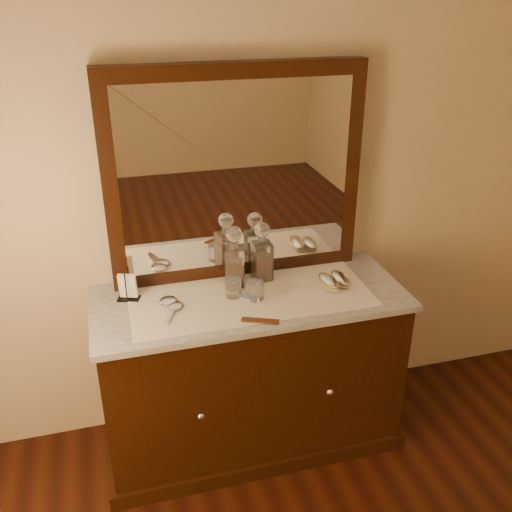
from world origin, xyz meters
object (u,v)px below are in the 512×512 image
napkin_rack (128,288)px  decanter_left (235,263)px  brush_near (329,282)px  pin_dish (248,296)px  hand_mirror_inner (174,308)px  dresser_cabinet (251,373)px  decanter_right (262,258)px  comb (260,321)px  hand_mirror_outer (168,303)px  mirror_frame (236,175)px  brush_far (340,279)px

napkin_rack → decanter_left: bearing=0.3°
decanter_left → brush_near: (0.42, -0.14, -0.09)m
pin_dish → hand_mirror_inner: hand_mirror_inner is taller
dresser_cabinet → decanter_right: 0.58m
comb → decanter_right: 0.40m
brush_near → hand_mirror_outer: (-0.75, 0.04, -0.01)m
mirror_frame → decanter_right: size_ratio=4.10×
hand_mirror_inner → hand_mirror_outer: bearing=112.9°
pin_dish → hand_mirror_inner: 0.34m
pin_dish → comb: size_ratio=0.46×
pin_dish → decanter_left: (-0.03, 0.14, 0.11)m
mirror_frame → decanter_left: (-0.04, -0.13, -0.38)m
dresser_cabinet → decanter_left: 0.57m
dresser_cabinet → hand_mirror_outer: 0.59m
decanter_right → hand_mirror_outer: (-0.47, -0.13, -0.10)m
napkin_rack → hand_mirror_inner: 0.24m
comb → mirror_frame: bearing=111.1°
napkin_rack → decanter_right: size_ratio=0.51×
decanter_left → comb: bearing=-85.9°
brush_far → hand_mirror_outer: (-0.82, 0.02, -0.01)m
dresser_cabinet → napkin_rack: napkin_rack is taller
pin_dish → brush_near: size_ratio=0.43×
hand_mirror_inner → pin_dish: bearing=2.1°
comb → dresser_cabinet: bearing=108.8°
hand_mirror_inner → decanter_left: bearing=26.1°
napkin_rack → decanter_left: 0.50m
decanter_right → comb: bearing=-107.1°
brush_near → brush_far: (0.07, 0.02, -0.00)m
comb → brush_far: size_ratio=1.04×
dresser_cabinet → hand_mirror_inner: size_ratio=7.56×
dresser_cabinet → napkin_rack: size_ratio=9.41×
decanter_right → hand_mirror_inner: 0.50m
decanter_right → brush_far: (0.35, -0.14, -0.09)m
comb → hand_mirror_inner: (-0.34, 0.20, 0.00)m
napkin_rack → hand_mirror_outer: (0.16, -0.10, -0.05)m
mirror_frame → brush_near: mirror_frame is taller
decanter_left → brush_near: bearing=-18.5°
decanter_right → hand_mirror_inner: decanter_right is taller
pin_dish → brush_far: (0.46, 0.02, 0.01)m
pin_dish → decanter_right: size_ratio=0.25×
decanter_left → hand_mirror_inner: (-0.31, -0.15, -0.11)m
napkin_rack → hand_mirror_outer: napkin_rack is taller
brush_near → comb: bearing=-152.3°
comb → brush_far: (0.46, 0.23, 0.02)m
decanter_left → hand_mirror_outer: (-0.33, -0.11, -0.11)m
dresser_cabinet → pin_dish: bearing=-126.3°
brush_near → hand_mirror_inner: 0.73m
brush_near → mirror_frame: bearing=144.8°
decanter_right → brush_far: 0.39m
dresser_cabinet → pin_dish: size_ratio=19.02×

